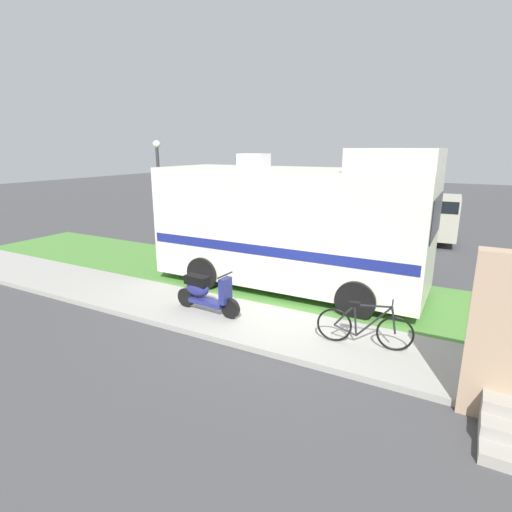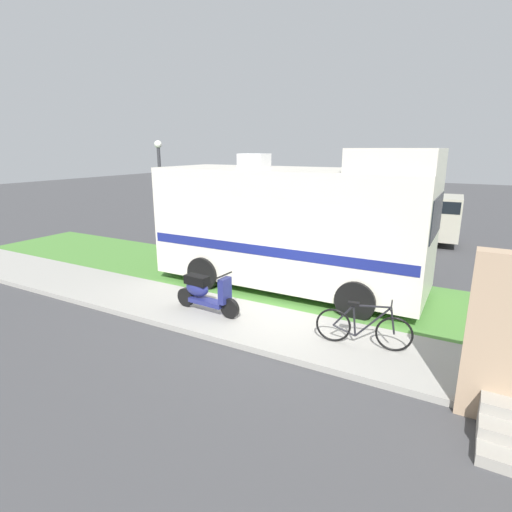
{
  "view_description": "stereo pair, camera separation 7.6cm",
  "coord_description": "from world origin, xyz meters",
  "px_view_note": "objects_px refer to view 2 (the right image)",
  "views": [
    {
      "loc": [
        3.67,
        -8.09,
        3.68
      ],
      "look_at": [
        -0.94,
        0.3,
        1.1
      ],
      "focal_mm": 28.35,
      "sensor_mm": 36.0,
      "label": 1
    },
    {
      "loc": [
        3.73,
        -8.05,
        3.68
      ],
      "look_at": [
        -0.94,
        0.3,
        1.1
      ],
      "focal_mm": 28.35,
      "sensor_mm": 36.0,
      "label": 2
    }
  ],
  "objects_px": {
    "scooter": "(205,292)",
    "street_lamp_post": "(160,182)",
    "bicycle": "(363,327)",
    "motorhome_rv": "(293,225)",
    "pickup_truck_near": "(330,225)",
    "bottle_green": "(512,394)",
    "pickup_truck_far": "(401,216)"
  },
  "relations": [
    {
      "from": "bicycle",
      "to": "motorhome_rv",
      "type": "bearing_deg",
      "value": 135.3
    },
    {
      "from": "bicycle",
      "to": "bottle_green",
      "type": "bearing_deg",
      "value": -15.01
    },
    {
      "from": "motorhome_rv",
      "to": "pickup_truck_far",
      "type": "distance_m",
      "value": 7.61
    },
    {
      "from": "pickup_truck_far",
      "to": "scooter",
      "type": "bearing_deg",
      "value": -103.13
    },
    {
      "from": "motorhome_rv",
      "to": "scooter",
      "type": "distance_m",
      "value": 3.03
    },
    {
      "from": "street_lamp_post",
      "to": "scooter",
      "type": "bearing_deg",
      "value": -41.26
    },
    {
      "from": "motorhome_rv",
      "to": "pickup_truck_near",
      "type": "relative_size",
      "value": 1.36
    },
    {
      "from": "pickup_truck_near",
      "to": "bottle_green",
      "type": "bearing_deg",
      "value": -54.42
    },
    {
      "from": "motorhome_rv",
      "to": "bicycle",
      "type": "bearing_deg",
      "value": -44.7
    },
    {
      "from": "motorhome_rv",
      "to": "bottle_green",
      "type": "distance_m",
      "value": 6.05
    },
    {
      "from": "pickup_truck_far",
      "to": "bottle_green",
      "type": "height_order",
      "value": "pickup_truck_far"
    },
    {
      "from": "bottle_green",
      "to": "street_lamp_post",
      "type": "xyz_separation_m",
      "value": [
        -11.38,
        5.39,
        2.17
      ]
    },
    {
      "from": "pickup_truck_far",
      "to": "bottle_green",
      "type": "distance_m",
      "value": 11.21
    },
    {
      "from": "pickup_truck_near",
      "to": "bicycle",
      "type": "bearing_deg",
      "value": -66.12
    },
    {
      "from": "pickup_truck_near",
      "to": "bottle_green",
      "type": "distance_m",
      "value": 9.34
    },
    {
      "from": "scooter",
      "to": "bottle_green",
      "type": "height_order",
      "value": "scooter"
    },
    {
      "from": "motorhome_rv",
      "to": "street_lamp_post",
      "type": "distance_m",
      "value": 6.85
    },
    {
      "from": "motorhome_rv",
      "to": "pickup_truck_far",
      "type": "height_order",
      "value": "motorhome_rv"
    },
    {
      "from": "bicycle",
      "to": "street_lamp_post",
      "type": "bearing_deg",
      "value": 152.2
    },
    {
      "from": "pickup_truck_far",
      "to": "street_lamp_post",
      "type": "distance_m",
      "value": 9.55
    },
    {
      "from": "scooter",
      "to": "street_lamp_post",
      "type": "relative_size",
      "value": 0.43
    },
    {
      "from": "motorhome_rv",
      "to": "street_lamp_post",
      "type": "bearing_deg",
      "value": 161.09
    },
    {
      "from": "bicycle",
      "to": "pickup_truck_near",
      "type": "distance_m",
      "value": 7.61
    },
    {
      "from": "bicycle",
      "to": "pickup_truck_far",
      "type": "bearing_deg",
      "value": 96.65
    },
    {
      "from": "motorhome_rv",
      "to": "pickup_truck_near",
      "type": "distance_m",
      "value": 4.49
    },
    {
      "from": "scooter",
      "to": "pickup_truck_far",
      "type": "bearing_deg",
      "value": 76.87
    },
    {
      "from": "scooter",
      "to": "bicycle",
      "type": "height_order",
      "value": "scooter"
    },
    {
      "from": "bicycle",
      "to": "bottle_green",
      "type": "xyz_separation_m",
      "value": [
        2.34,
        -0.63,
        -0.26
      ]
    },
    {
      "from": "motorhome_rv",
      "to": "pickup_truck_near",
      "type": "bearing_deg",
      "value": 96.43
    },
    {
      "from": "street_lamp_post",
      "to": "bicycle",
      "type": "bearing_deg",
      "value": -27.8
    },
    {
      "from": "pickup_truck_far",
      "to": "street_lamp_post",
      "type": "bearing_deg",
      "value": -146.4
    },
    {
      "from": "bicycle",
      "to": "bottle_green",
      "type": "relative_size",
      "value": 6.47
    }
  ]
}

